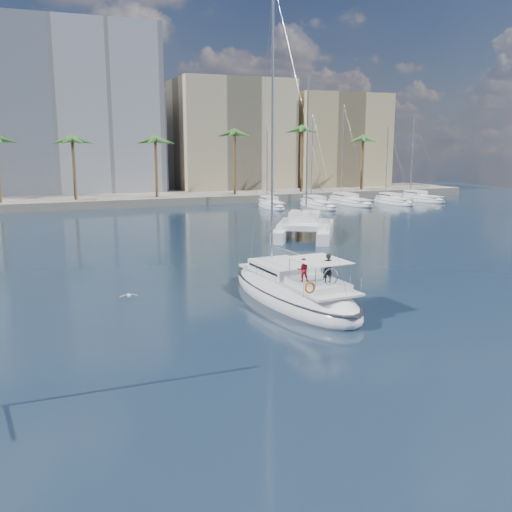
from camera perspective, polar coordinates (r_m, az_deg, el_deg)
name	(u,v)px	position (r m, az deg, el deg)	size (l,w,h in m)	color
ground	(273,312)	(32.30, 1.70, -5.58)	(160.00, 160.00, 0.00)	black
quay	(116,200)	(90.61, -13.84, 5.49)	(120.00, 14.00, 1.20)	gray
building_modern	(25,112)	(101.44, -22.10, 13.18)	(42.00, 16.00, 28.00)	silver
building_beige	(231,138)	(104.15, -2.50, 11.71)	(20.00, 14.00, 20.00)	#C3B38C
building_tan_right	(335,144)	(110.58, 7.88, 11.08)	(18.00, 12.00, 18.00)	tan
palm_centre	(117,135)	(86.22, -13.77, 11.65)	(3.60, 3.60, 12.30)	brown
palm_right	(325,136)	(97.09, 6.95, 11.83)	(3.60, 3.60, 12.30)	brown
main_sloop	(293,291)	(34.39, 3.71, -3.55)	(5.20, 13.46, 19.56)	white
catamaran	(304,226)	(57.51, 4.87, 3.05)	(10.26, 12.08, 15.95)	white
seagull	(129,295)	(35.30, -12.61, -3.86)	(1.09, 0.47, 0.20)	silver
moored_yacht_a	(271,208)	(82.51, 1.52, 4.84)	(2.72, 9.35, 11.90)	white
moored_yacht_b	(318,207)	(83.50, 6.18, 4.86)	(3.14, 10.78, 13.72)	white
moored_yacht_c	(349,204)	(88.41, 9.32, 5.14)	(3.55, 12.21, 15.54)	white
moored_yacht_d	(393,204)	(90.28, 13.53, 5.10)	(2.72, 9.35, 11.90)	white
moored_yacht_e	(420,201)	(95.72, 16.04, 5.31)	(3.14, 10.78, 13.72)	white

